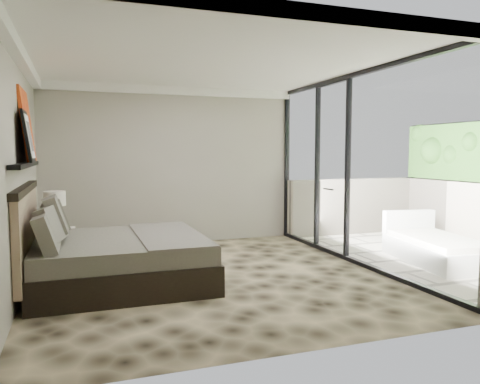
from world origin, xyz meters
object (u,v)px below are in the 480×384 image
object	(u,v)px
nightstand	(58,248)
ottoman	(415,227)
table_lamp	(55,205)
bed	(112,256)
lounger	(435,248)

from	to	relation	value
nightstand	ottoman	world-z (taller)	nightstand
table_lamp	ottoman	world-z (taller)	table_lamp
table_lamp	bed	bearing A→B (deg)	-61.54
bed	table_lamp	distance (m)	1.56
table_lamp	lounger	size ratio (longest dim) A/B	0.30
bed	lounger	xyz separation A→B (m)	(4.67, -0.38, -0.14)
bed	nightstand	size ratio (longest dim) A/B	4.30
nightstand	bed	bearing A→B (deg)	-64.80
table_lamp	nightstand	bearing A→B (deg)	10.74
nightstand	table_lamp	world-z (taller)	table_lamp
lounger	table_lamp	bearing A→B (deg)	171.53
nightstand	ottoman	distance (m)	6.37
ottoman	lounger	world-z (taller)	lounger
nightstand	lounger	size ratio (longest dim) A/B	0.27
nightstand	table_lamp	xyz separation A→B (m)	(-0.02, -0.00, 0.63)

